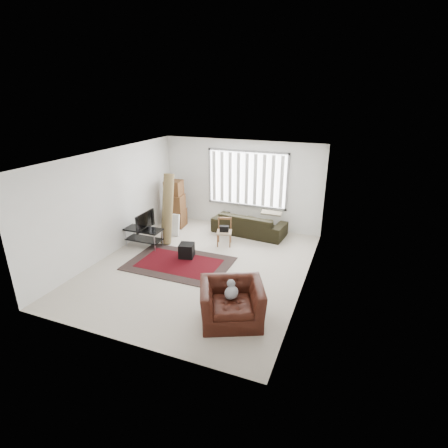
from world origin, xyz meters
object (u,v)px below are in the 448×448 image
(side_chair, at_px, (224,231))
(armchair, at_px, (232,300))
(moving_boxes, at_px, (175,205))
(tv_stand, at_px, (144,234))
(sofa, at_px, (249,221))

(side_chair, bearing_deg, armchair, -83.24)
(side_chair, bearing_deg, moving_boxes, 141.50)
(side_chair, bearing_deg, tv_stand, -172.59)
(moving_boxes, relative_size, side_chair, 1.95)
(tv_stand, xyz_separation_m, armchair, (3.42, -2.24, 0.06))
(moving_boxes, bearing_deg, tv_stand, -91.47)
(tv_stand, bearing_deg, side_chair, 24.59)
(armchair, bearing_deg, sofa, 78.69)
(sofa, bearing_deg, tv_stand, 44.16)
(moving_boxes, distance_m, sofa, 2.40)
(moving_boxes, bearing_deg, armchair, -49.35)
(tv_stand, bearing_deg, moving_boxes, 88.53)
(tv_stand, xyz_separation_m, side_chair, (2.01, 0.92, 0.05))
(sofa, bearing_deg, side_chair, 74.06)
(sofa, height_order, side_chair, sofa)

